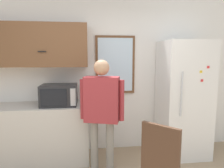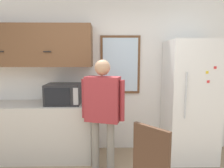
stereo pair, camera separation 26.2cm
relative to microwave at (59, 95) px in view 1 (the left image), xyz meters
The scene contains 7 objects.
back_wall 0.75m from the microwave, 30.94° to the left, with size 6.00×0.06×2.70m.
counter 0.84m from the microwave, behind, with size 2.05×0.61×0.91m.
upper_cabinets 0.97m from the microwave, 165.69° to the left, with size 2.05×0.38×0.67m.
microwave is the anchor object (origin of this frame).
person 0.77m from the microwave, 33.69° to the right, with size 0.60×0.34×1.62m.
refrigerator 2.03m from the microwave, ahead, with size 0.76×0.70×1.91m.
window 1.07m from the microwave, 18.90° to the left, with size 0.68×0.05×0.99m.
Camera 1 is at (-0.15, -1.52, 1.65)m, focal length 32.00 mm.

